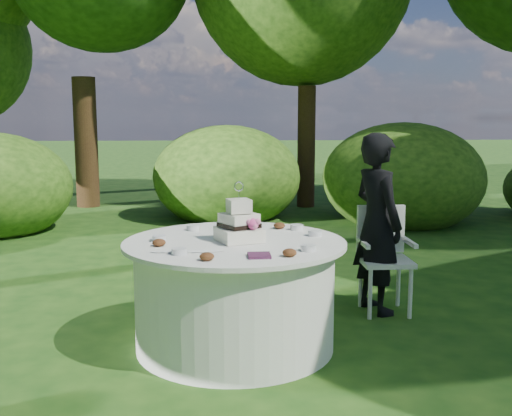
# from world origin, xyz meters

# --- Properties ---
(ground) EXTENTS (80.00, 80.00, 0.00)m
(ground) POSITION_xyz_m (0.00, 0.00, 0.00)
(ground) COLOR #163B10
(ground) RESTS_ON ground
(napkins) EXTENTS (0.14, 0.14, 0.02)m
(napkins) POSITION_xyz_m (0.13, -0.50, 0.78)
(napkins) COLOR #4D2141
(napkins) RESTS_ON table
(feather_plume) EXTENTS (0.48, 0.07, 0.01)m
(feather_plume) POSITION_xyz_m (-0.31, -0.34, 0.78)
(feather_plume) COLOR white
(feather_plume) RESTS_ON table
(guest) EXTENTS (0.52, 0.64, 1.50)m
(guest) POSITION_xyz_m (1.22, 0.71, 0.75)
(guest) COLOR black
(guest) RESTS_ON ground
(table) EXTENTS (1.56, 1.56, 0.77)m
(table) POSITION_xyz_m (0.00, 0.00, 0.39)
(table) COLOR silver
(table) RESTS_ON ground
(cake) EXTENTS (0.36, 0.36, 0.42)m
(cake) POSITION_xyz_m (0.03, -0.03, 0.88)
(cake) COLOR silver
(cake) RESTS_ON table
(chair) EXTENTS (0.43, 0.41, 0.88)m
(chair) POSITION_xyz_m (1.28, 0.74, 0.52)
(chair) COLOR silver
(chair) RESTS_ON ground
(votives) EXTENTS (1.22, 0.92, 0.04)m
(votives) POSITION_xyz_m (0.06, 0.03, 0.79)
(votives) COLOR silver
(votives) RESTS_ON table
(petal_cups) EXTENTS (0.96, 1.10, 0.05)m
(petal_cups) POSITION_xyz_m (-0.00, -0.20, 0.79)
(petal_cups) COLOR #562D16
(petal_cups) RESTS_ON table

